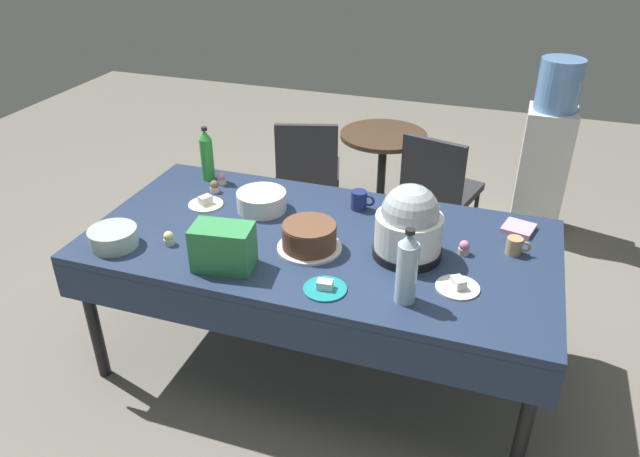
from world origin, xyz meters
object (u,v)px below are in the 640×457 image
at_px(cupcake_berry, 464,248).
at_px(coffee_mug_tan, 515,246).
at_px(soda_carton, 223,247).
at_px(ceramic_snack_bowl, 262,201).
at_px(cupcake_mint, 214,187).
at_px(soda_bottle_water, 407,268).
at_px(round_cafe_table, 382,163).
at_px(glass_salad_bowl, 113,237).
at_px(frosted_layer_cake, 309,237).
at_px(dessert_plate_white, 458,286).
at_px(soda_bottle_lime_soda, 207,155).
at_px(cupcake_cocoa, 222,179).
at_px(dessert_plate_cream, 206,203).
at_px(dessert_plate_teal, 325,288).
at_px(cupcake_rose, 169,238).
at_px(slow_cooker, 409,225).
at_px(coffee_mug_navy, 359,200).
at_px(maroon_chair_left, 308,167).
at_px(water_cooler, 546,153).
at_px(maroon_chair_right, 438,185).
at_px(potluck_table, 320,249).

height_order(cupcake_berry, coffee_mug_tan, coffee_mug_tan).
bearing_deg(coffee_mug_tan, soda_carton, -156.66).
height_order(ceramic_snack_bowl, cupcake_mint, ceramic_snack_bowl).
bearing_deg(cupcake_mint, soda_bottle_water, -28.38).
distance_m(soda_carton, round_cafe_table, 1.94).
height_order(glass_salad_bowl, ceramic_snack_bowl, ceramic_snack_bowl).
relative_size(frosted_layer_cake, dessert_plate_white, 1.63).
relative_size(dessert_plate_white, coffee_mug_tan, 1.68).
height_order(cupcake_mint, soda_bottle_lime_soda, soda_bottle_lime_soda).
xyz_separation_m(cupcake_mint, soda_carton, (0.38, -0.65, 0.07)).
relative_size(cupcake_mint, round_cafe_table, 0.09).
relative_size(cupcake_cocoa, soda_bottle_lime_soda, 0.22).
relative_size(glass_salad_bowl, dessert_plate_cream, 1.22).
bearing_deg(dessert_plate_teal, cupcake_rose, 172.05).
bearing_deg(soda_carton, dessert_plate_teal, -11.04).
height_order(frosted_layer_cake, glass_salad_bowl, frosted_layer_cake).
height_order(slow_cooker, cupcake_berry, slow_cooker).
bearing_deg(round_cafe_table, frosted_layer_cake, -88.75).
bearing_deg(coffee_mug_navy, ceramic_snack_bowl, -160.44).
xyz_separation_m(maroon_chair_left, water_cooler, (1.56, 0.55, 0.10)).
bearing_deg(dessert_plate_teal, slow_cooker, 54.50).
bearing_deg(soda_bottle_lime_soda, cupcake_rose, -76.79).
bearing_deg(maroon_chair_right, slow_cooker, -88.25).
relative_size(dessert_plate_cream, cupcake_mint, 2.70).
bearing_deg(coffee_mug_navy, potluck_table, -106.00).
bearing_deg(coffee_mug_navy, maroon_chair_right, 73.50).
xyz_separation_m(coffee_mug_tan, water_cooler, (0.15, 1.70, -0.20)).
height_order(frosted_layer_cake, soda_carton, soda_carton).
bearing_deg(potluck_table, round_cafe_table, 91.88).
bearing_deg(coffee_mug_navy, soda_carton, -120.30).
xyz_separation_m(frosted_layer_cake, cupcake_mint, (-0.69, 0.39, -0.03)).
bearing_deg(slow_cooker, dessert_plate_teal, -125.50).
relative_size(cupcake_berry, coffee_mug_tan, 0.62).
bearing_deg(frosted_layer_cake, dessert_plate_white, -8.09).
relative_size(potluck_table, maroon_chair_left, 2.59).
distance_m(glass_salad_bowl, dessert_plate_cream, 0.54).
height_order(coffee_mug_navy, coffee_mug_tan, coffee_mug_navy).
distance_m(cupcake_rose, cupcake_berry, 1.36).
relative_size(soda_bottle_water, water_cooler, 0.27).
bearing_deg(ceramic_snack_bowl, slow_cooker, -13.78).
bearing_deg(ceramic_snack_bowl, round_cafe_table, 76.39).
distance_m(frosted_layer_cake, round_cafe_table, 1.66).
height_order(frosted_layer_cake, round_cafe_table, frosted_layer_cake).
height_order(potluck_table, cupcake_rose, cupcake_rose).
xyz_separation_m(glass_salad_bowl, soda_carton, (0.57, 0.00, 0.06)).
xyz_separation_m(dessert_plate_teal, cupcake_cocoa, (-0.87, 0.78, 0.02)).
bearing_deg(potluck_table, soda_bottle_lime_soda, 152.46).
bearing_deg(potluck_table, soda_carton, -130.76).
bearing_deg(water_cooler, round_cafe_table, -163.17).
bearing_deg(soda_bottle_water, coffee_mug_navy, 118.61).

